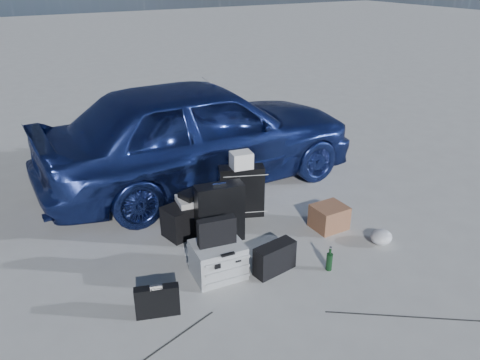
% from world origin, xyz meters
% --- Properties ---
extents(ground, '(60.00, 60.00, 0.00)m').
position_xyz_m(ground, '(0.00, 0.00, 0.00)').
color(ground, '#A6A7A2').
rests_on(ground, ground).
extents(car, '(4.51, 1.83, 1.53)m').
position_xyz_m(car, '(0.49, 2.39, 0.77)').
color(car, navy).
rests_on(car, ground).
extents(pelican_case, '(0.54, 0.46, 0.37)m').
position_xyz_m(pelican_case, '(-0.35, 0.26, 0.18)').
color(pelican_case, '#B0B3B5').
rests_on(pelican_case, ground).
extents(laptop_bag, '(0.39, 0.16, 0.29)m').
position_xyz_m(laptop_bag, '(-0.35, 0.26, 0.51)').
color(laptop_bag, black).
rests_on(laptop_bag, pelican_case).
extents(briefcase, '(0.41, 0.21, 0.31)m').
position_xyz_m(briefcase, '(-1.10, -0.02, 0.15)').
color(briefcase, black).
rests_on(briefcase, ground).
extents(suitcase_left, '(0.57, 0.29, 0.70)m').
position_xyz_m(suitcase_left, '(-0.02, 0.84, 0.35)').
color(suitcase_left, black).
rests_on(suitcase_left, ground).
extents(suitcase_right, '(0.59, 0.39, 0.66)m').
position_xyz_m(suitcase_right, '(0.50, 1.24, 0.33)').
color(suitcase_right, black).
rests_on(suitcase_right, ground).
extents(white_carton, '(0.28, 0.24, 0.20)m').
position_xyz_m(white_carton, '(0.48, 1.22, 0.76)').
color(white_carton, silver).
rests_on(white_carton, suitcase_right).
extents(duffel_bag, '(0.79, 0.47, 0.37)m').
position_xyz_m(duffel_bag, '(-0.18, 1.20, 0.19)').
color(duffel_bag, black).
rests_on(duffel_bag, ground).
extents(flat_box_white, '(0.44, 0.35, 0.07)m').
position_xyz_m(flat_box_white, '(-0.17, 1.19, 0.41)').
color(flat_box_white, silver).
rests_on(flat_box_white, duffel_bag).
extents(flat_box_black, '(0.34, 0.29, 0.06)m').
position_xyz_m(flat_box_black, '(-0.17, 1.21, 0.47)').
color(flat_box_black, black).
rests_on(flat_box_black, flat_box_white).
extents(cardboard_box, '(0.39, 0.34, 0.29)m').
position_xyz_m(cardboard_box, '(1.25, 0.44, 0.14)').
color(cardboard_box, brown).
rests_on(cardboard_box, ground).
extents(plastic_bag, '(0.35, 0.33, 0.15)m').
position_xyz_m(plastic_bag, '(1.55, -0.13, 0.08)').
color(plastic_bag, silver).
rests_on(plastic_bag, ground).
extents(messenger_bag, '(0.47, 0.23, 0.32)m').
position_xyz_m(messenger_bag, '(0.19, 0.02, 0.16)').
color(messenger_bag, black).
rests_on(messenger_bag, ground).
extents(green_bottle, '(0.07, 0.07, 0.26)m').
position_xyz_m(green_bottle, '(0.70, -0.24, 0.13)').
color(green_bottle, black).
rests_on(green_bottle, ground).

